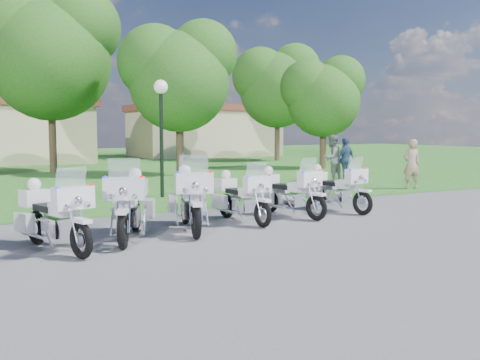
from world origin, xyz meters
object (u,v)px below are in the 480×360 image
motorcycle_5 (288,191)px  motorcycle_6 (335,188)px  motorcycle_1 (53,215)px  bystander_a (411,164)px  motorcycle_3 (189,198)px  bystander_b (332,158)px  motorcycle_2 (131,204)px  motorcycle_4 (241,196)px  bystander_c (346,160)px  lamp_post (161,108)px

motorcycle_5 → motorcycle_6: size_ratio=1.00×
motorcycle_1 → bystander_a: bearing=179.8°
motorcycle_3 → bystander_b: size_ratio=1.25×
motorcycle_2 → motorcycle_4: bearing=-142.5°
bystander_a → motorcycle_3: bearing=37.8°
motorcycle_5 → bystander_c: (6.87, 6.24, 0.29)m
bystander_a → motorcycle_1: bearing=36.4°
lamp_post → bystander_a: (8.84, -1.95, -1.94)m
motorcycle_3 → motorcycle_4: bearing=-150.1°
motorcycle_1 → motorcycle_2: size_ratio=0.96×
motorcycle_4 → motorcycle_3: bearing=9.6°
motorcycle_1 → bystander_a: (13.09, 4.27, 0.26)m
lamp_post → motorcycle_5: bearing=-72.6°
motorcycle_5 → bystander_a: bearing=-171.6°
bystander_b → motorcycle_5: bearing=30.4°
motorcycle_4 → bystander_a: bearing=-165.0°
motorcycle_3 → bystander_c: size_ratio=1.32×
bystander_a → motorcycle_2: bearing=37.0°
motorcycle_1 → motorcycle_4: motorcycle_1 is taller
motorcycle_5 → motorcycle_2: bearing=-2.6°
lamp_post → bystander_a: lamp_post is taller
motorcycle_6 → motorcycle_3: bearing=-1.0°
bystander_a → bystander_b: bearing=-58.3°
bystander_b → motorcycle_1: bearing=17.3°
motorcycle_5 → lamp_post: lamp_post is taller
motorcycle_4 → motorcycle_6: bearing=-179.0°
motorcycle_1 → bystander_b: bearing=-165.6°
motorcycle_1 → motorcycle_6: (7.41, 1.39, -0.03)m
motorcycle_3 → bystander_a: bearing=-145.5°
motorcycle_2 → bystander_a: size_ratio=1.27×
motorcycle_1 → lamp_post: size_ratio=0.59×
motorcycle_5 → motorcycle_1: bearing=-1.9°
motorcycle_5 → bystander_c: size_ratio=1.19×
motorcycle_3 → lamp_post: lamp_post is taller
motorcycle_4 → motorcycle_5: bearing=-177.6°
motorcycle_1 → motorcycle_5: motorcycle_1 is taller
lamp_post → motorcycle_6: bearing=-56.9°
lamp_post → bystander_b: bearing=11.6°
motorcycle_1 → bystander_a: bystander_a is taller
bystander_b → bystander_a: bearing=88.0°
motorcycle_2 → motorcycle_3: (1.38, 0.29, 0.01)m
motorcycle_2 → motorcycle_5: (4.28, 0.87, -0.07)m
bystander_b → motorcycle_4: bearing=25.4°
motorcycle_5 → bystander_a: size_ratio=1.21×
bystander_b → bystander_c: bystander_b is taller
motorcycle_1 → motorcycle_3: motorcycle_3 is taller
motorcycle_2 → bystander_b: bystander_b is taller
motorcycle_5 → lamp_post: 5.65m
motorcycle_5 → bystander_c: bystander_c is taller
motorcycle_2 → motorcycle_6: (5.88, 1.00, -0.07)m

